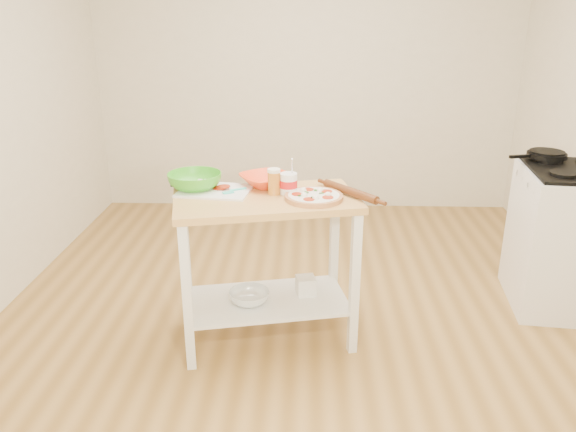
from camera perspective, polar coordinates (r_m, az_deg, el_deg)
The scene contains 15 objects.
room_shell at distance 3.22m, azimuth 1.82°, elevation 10.80°, with size 4.04×4.54×2.74m.
prep_island at distance 3.21m, azimuth -2.20°, elevation -2.47°, with size 1.11×0.75×0.90m.
gas_stove at distance 4.09m, azimuth 26.27°, elevation -2.02°, with size 0.66×0.75×1.11m.
skillet at distance 4.10m, azimuth 24.72°, elevation 5.65°, with size 0.39×0.25×0.03m.
pizza at distance 3.08m, azimuth 2.64°, elevation 2.01°, with size 0.32×0.32×0.05m.
cutting_board at distance 3.24m, azimuth -7.45°, elevation 2.63°, with size 0.43×0.35×0.04m.
spatula at distance 3.18m, azimuth -5.57°, elevation 2.57°, with size 0.13×0.12×0.01m.
knife at distance 3.31m, azimuth -10.18°, elevation 3.04°, with size 0.27×0.03×0.01m.
orange_bowl at distance 3.31m, azimuth -2.25°, elevation 3.67°, with size 0.29×0.29×0.07m, color #FF481D.
green_bowl at distance 3.28m, azimuth -9.44°, elevation 3.50°, with size 0.31×0.31×0.10m, color green.
beer_pint at distance 3.14m, azimuth -1.44°, elevation 3.54°, with size 0.07×0.07×0.15m.
yogurt_tub at distance 3.15m, azimuth 0.05°, elevation 3.32°, with size 0.10×0.10×0.21m.
rolling_pin at distance 3.14m, azimuth 6.34°, elevation 2.45°, with size 0.05×0.05×0.41m, color #5E3015.
shelf_glass_bowl at distance 3.32m, azimuth -3.97°, elevation -8.23°, with size 0.24×0.24×0.07m, color silver.
shelf_bin at distance 3.41m, azimuth 1.81°, elevation -7.07°, with size 0.11×0.11×0.11m, color white.
Camera 1 is at (0.01, -3.17, 1.88)m, focal length 35.00 mm.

